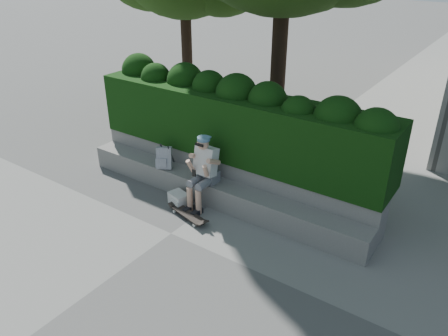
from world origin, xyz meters
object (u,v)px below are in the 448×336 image
Objects in this scene: backpack_ground at (179,199)px; backpack_plaid at (164,158)px; person at (204,169)px; skateboard at (188,214)px.

backpack_plaid is at bearing 166.51° from backpack_ground.
backpack_ground is (-0.40, -0.27, -0.63)m from person.
person reaches higher than backpack_plaid.
person is at bearing 49.18° from backpack_ground.
backpack_plaid is (-1.06, 0.61, 0.59)m from skateboard.
person is at bearing -36.61° from backpack_plaid.
backpack_ground is at bearing 163.03° from skateboard.
backpack_plaid is at bearing 175.51° from person.
skateboard is 2.04× the size of backpack_plaid.
person reaches higher than backpack_ground.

